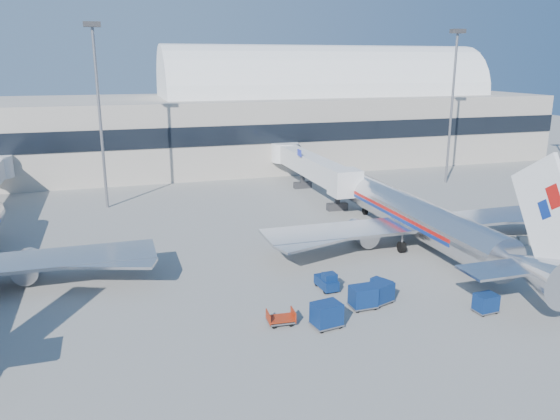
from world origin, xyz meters
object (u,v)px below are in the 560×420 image
object	(u,v)px
jetbridge_near	(308,164)
barrier_mid	(530,239)
mast_east	(454,85)
barrier_near	(503,243)
barrier_far	(556,237)
cart_train_a	(380,292)
tug_left	(327,281)
cart_solo_near	(486,303)
cart_train_b	(363,297)
cart_open_red	(281,320)
tug_right	(476,262)
mast_west	(98,89)
airliner_main	(421,219)
tug_lead	(380,286)
cart_train_c	(327,314)

from	to	relation	value
jetbridge_near	barrier_mid	bearing A→B (deg)	-64.56
jetbridge_near	mast_east	bearing A→B (deg)	-2.07
barrier_near	barrier_far	xyz separation A→B (m)	(6.60, 0.00, 0.00)
jetbridge_near	cart_train_a	world-z (taller)	jetbridge_near
tug_left	cart_solo_near	world-z (taller)	tug_left
cart_train_b	cart_solo_near	size ratio (longest dim) A/B	1.15
cart_open_red	mast_east	bearing A→B (deg)	47.30
cart_solo_near	cart_open_red	xyz separation A→B (m)	(-15.07, 2.70, -0.41)
jetbridge_near	cart_train_a	xyz separation A→B (m)	(-7.61, -37.11, -3.03)
barrier_near	barrier_mid	bearing A→B (deg)	0.00
mast_east	tug_right	distance (m)	39.85
mast_east	tug_right	bearing A→B (deg)	-119.68
mast_west	barrier_mid	bearing A→B (deg)	-34.14
jetbridge_near	cart_train_b	world-z (taller)	jetbridge_near
mast_west	cart_train_a	xyz separation A→B (m)	(19.99, -36.30, -13.89)
jetbridge_near	tug_right	xyz separation A→B (m)	(3.94, -33.19, -3.22)
jetbridge_near	airliner_main	bearing A→B (deg)	-84.78
tug_lead	cart_train_a	size ratio (longest dim) A/B	1.01
cart_solo_near	cart_train_c	bearing A→B (deg)	168.83
barrier_near	barrier_mid	size ratio (longest dim) A/B	1.00
jetbridge_near	barrier_near	world-z (taller)	jetbridge_near
barrier_far	tug_right	world-z (taller)	tug_right
mast_west	cart_open_red	xyz separation A→B (m)	(11.63, -37.44, -14.42)
barrier_mid	tug_lead	bearing A→B (deg)	-162.25
mast_west	barrier_mid	xyz separation A→B (m)	(41.30, -28.00, -14.34)
barrier_near	jetbridge_near	bearing A→B (deg)	109.85
jetbridge_near	tug_lead	size ratio (longest dim) A/B	11.93
barrier_near	cart_solo_near	bearing A→B (deg)	-132.95
tug_right	cart_train_b	size ratio (longest dim) A/B	1.31
jetbridge_near	mast_east	xyz separation A→B (m)	(22.40, -0.81, 10.86)
airliner_main	cart_train_c	xyz separation A→B (m)	(-15.45, -13.28, -1.96)
tug_right	cart_solo_near	distance (m)	9.14
mast_east	tug_left	xyz separation A→B (m)	(-32.96, -32.68, -14.08)
tug_left	cart_train_a	bearing A→B (deg)	-144.56
cart_train_b	cart_train_c	distance (m)	4.29
tug_lead	cart_train_c	distance (m)	7.63
cart_train_b	jetbridge_near	bearing A→B (deg)	74.67
mast_east	cart_train_a	xyz separation A→B (m)	(-30.01, -36.30, -13.89)
barrier_far	cart_open_red	world-z (taller)	barrier_far
cart_solo_near	cart_train_a	bearing A→B (deg)	145.47
barrier_far	barrier_near	bearing A→B (deg)	180.00
barrier_near	barrier_mid	world-z (taller)	same
airliner_main	cart_train_a	distance (m)	14.87
jetbridge_near	mast_east	distance (m)	24.91
airliner_main	tug_lead	distance (m)	13.05
mast_east	barrier_far	xyz separation A→B (m)	(-5.40, -28.00, -14.34)
tug_lead	cart_solo_near	distance (m)	8.08
mast_west	cart_train_b	bearing A→B (deg)	-63.48
airliner_main	tug_lead	size ratio (longest dim) A/B	16.17
airliner_main	cart_train_c	distance (m)	20.47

